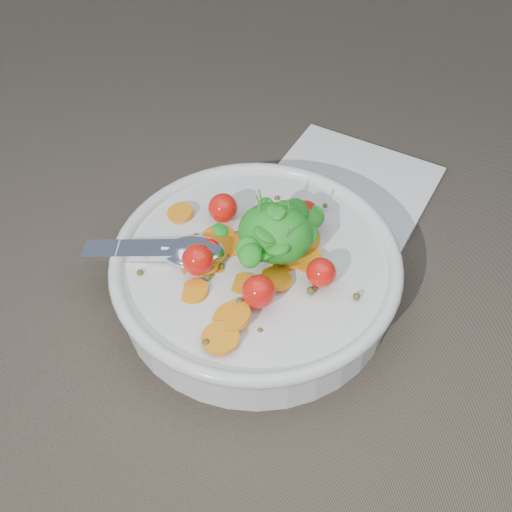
% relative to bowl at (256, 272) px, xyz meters
% --- Properties ---
extents(ground, '(6.00, 6.00, 0.00)m').
position_rel_bowl_xyz_m(ground, '(0.02, 0.02, -0.03)').
color(ground, brown).
rests_on(ground, ground).
extents(bowl, '(0.29, 0.27, 0.12)m').
position_rel_bowl_xyz_m(bowl, '(0.00, 0.00, 0.00)').
color(bowl, silver).
rests_on(bowl, ground).
extents(napkin, '(0.19, 0.17, 0.01)m').
position_rel_bowl_xyz_m(napkin, '(0.04, 0.19, -0.03)').
color(napkin, white).
rests_on(napkin, ground).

